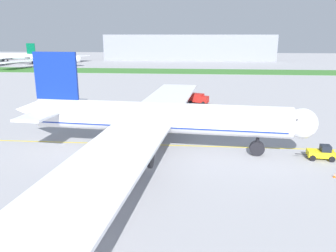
# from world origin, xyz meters

# --- Properties ---
(ground_plane) EXTENTS (600.00, 600.00, 0.00)m
(ground_plane) POSITION_xyz_m (0.00, 0.00, 0.00)
(ground_plane) COLOR #9E9EA3
(ground_plane) RESTS_ON ground
(apron_taxi_line) EXTENTS (280.00, 0.36, 0.01)m
(apron_taxi_line) POSITION_xyz_m (0.00, 2.60, 0.00)
(apron_taxi_line) COLOR yellow
(apron_taxi_line) RESTS_ON ground
(grass_median_strip) EXTENTS (320.00, 24.00, 0.10)m
(grass_median_strip) POSITION_xyz_m (0.00, 121.35, 0.05)
(grass_median_strip) COLOR #38722D
(grass_median_strip) RESTS_ON ground
(airliner_foreground) EXTENTS (49.80, 79.66, 15.71)m
(airliner_foreground) POSITION_xyz_m (5.23, 0.30, 5.33)
(airliner_foreground) COLOR white
(airliner_foreground) RESTS_ON ground
(pushback_tug) EXTENTS (5.77, 2.83, 2.21)m
(pushback_tug) POSITION_xyz_m (31.17, -1.94, 1.01)
(pushback_tug) COLOR yellow
(pushback_tug) RESTS_ON ground
(ground_crew_wingwalker_port) EXTENTS (0.31, 0.54, 1.57)m
(ground_crew_wingwalker_port) POSITION_xyz_m (0.26, 7.59, 0.96)
(ground_crew_wingwalker_port) COLOR black
(ground_crew_wingwalker_port) RESTS_ON ground
(traffic_cone_near_nose) EXTENTS (0.36, 0.36, 0.58)m
(traffic_cone_near_nose) POSITION_xyz_m (30.57, -8.90, 0.28)
(traffic_cone_near_nose) COLOR #F2590C
(traffic_cone_near_nose) RESTS_ON ground
(service_truck_baggage_loader) EXTENTS (5.68, 3.90, 2.62)m
(service_truck_baggage_loader) POSITION_xyz_m (2.91, 34.20, 1.44)
(service_truck_baggage_loader) COLOR white
(service_truck_baggage_loader) RESTS_ON ground
(service_truck_fuel_bowser) EXTENTS (6.07, 4.25, 2.73)m
(service_truck_fuel_bowser) POSITION_xyz_m (12.18, 39.30, 1.49)
(service_truck_fuel_bowser) COLOR #B21E19
(service_truck_fuel_bowser) RESTS_ON ground
(service_truck_catering_van) EXTENTS (5.06, 3.48, 2.74)m
(service_truck_catering_van) POSITION_xyz_m (7.78, 53.24, 1.52)
(service_truck_catering_van) COLOR yellow
(service_truck_catering_van) RESTS_ON ground
(parked_airliner_far_left) EXTENTS (45.23, 72.92, 13.24)m
(parked_airliner_far_left) POSITION_xyz_m (-107.89, 156.26, 4.50)
(parked_airliner_far_left) COLOR white
(parked_airliner_far_left) RESTS_ON ground
(parked_airliner_far_centre) EXTENTS (42.41, 69.62, 12.93)m
(parked_airliner_far_centre) POSITION_xyz_m (-76.90, 147.55, 4.39)
(parked_airliner_far_centre) COLOR white
(parked_airliner_far_centre) RESTS_ON ground
(terminal_building) EXTENTS (120.88, 20.00, 18.00)m
(terminal_building) POSITION_xyz_m (5.18, 198.27, 9.00)
(terminal_building) COLOR gray
(terminal_building) RESTS_ON ground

